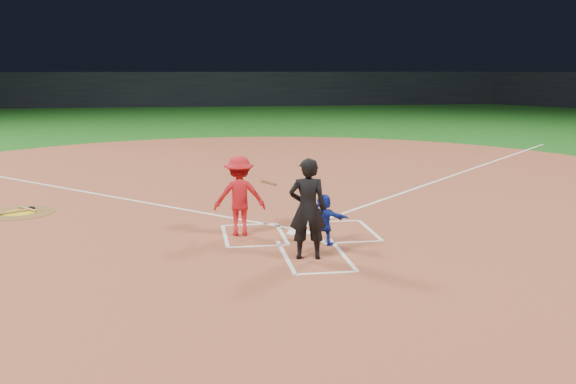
{
  "coord_description": "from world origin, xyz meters",
  "views": [
    {
      "loc": [
        -2.32,
        -13.23,
        3.51
      ],
      "look_at": [
        -0.3,
        -0.4,
        1.0
      ],
      "focal_mm": 40.0,
      "sensor_mm": 36.0,
      "label": 1
    }
  ],
  "objects": [
    {
      "name": "umpire",
      "position": [
        -0.16,
        -1.87,
        0.96
      ],
      "size": [
        0.74,
        0.53,
        1.9
      ],
      "primitive_type": "imported",
      "rotation": [
        0.0,
        0.0,
        3.03
      ],
      "color": "black",
      "rests_on": "home_plate_dirt"
    },
    {
      "name": "chalk_markings",
      "position": [
        0.0,
        5.29,
        0.01
      ],
      "size": [
        28.35,
        17.32,
        0.01
      ],
      "color": "white",
      "rests_on": "home_plate_dirt"
    },
    {
      "name": "batter_at_plate",
      "position": [
        -1.26,
        0.06,
        0.86
      ],
      "size": [
        1.4,
        0.87,
        1.69
      ],
      "color": "red",
      "rests_on": "home_plate_dirt"
    },
    {
      "name": "home_plate_dirt",
      "position": [
        0.0,
        6.0,
        0.01
      ],
      "size": [
        28.0,
        28.0,
        0.01
      ],
      "primitive_type": "cylinder",
      "color": "brown",
      "rests_on": "ground"
    },
    {
      "name": "catcher",
      "position": [
        0.34,
        -0.98,
        0.53
      ],
      "size": [
        1.01,
        0.67,
        1.04
      ],
      "primitive_type": "imported",
      "rotation": [
        0.0,
        0.0,
        2.72
      ],
      "color": "#1328A1",
      "rests_on": "home_plate_dirt"
    },
    {
      "name": "on_deck_bat_a",
      "position": [
        -6.32,
        3.25,
        0.05
      ],
      "size": [
        0.6,
        0.68,
        0.06
      ],
      "primitive_type": "cylinder",
      "rotation": [
        1.57,
        0.0,
        0.71
      ],
      "color": "#A0763A",
      "rests_on": "on_deck_circle"
    },
    {
      "name": "on_deck_logo",
      "position": [
        -6.47,
        3.0,
        0.02
      ],
      "size": [
        0.8,
        0.8,
        0.0
      ],
      "primitive_type": "cylinder",
      "color": "gold",
      "rests_on": "on_deck_circle"
    },
    {
      "name": "on_deck_bat_b",
      "position": [
        -6.67,
        2.9,
        0.05
      ],
      "size": [
        0.73,
        0.52,
        0.06
      ],
      "primitive_type": "cylinder",
      "rotation": [
        1.57,
        0.0,
        -0.98
      ],
      "color": "olive",
      "rests_on": "on_deck_circle"
    },
    {
      "name": "on_deck_circle",
      "position": [
        -6.47,
        3.0,
        0.02
      ],
      "size": [
        1.7,
        1.7,
        0.01
      ],
      "primitive_type": "cylinder",
      "color": "brown",
      "rests_on": "home_plate_dirt"
    },
    {
      "name": "ground",
      "position": [
        0.0,
        0.0,
        0.0
      ],
      "size": [
        120.0,
        120.0,
        0.0
      ],
      "primitive_type": "plane",
      "color": "#134D14",
      "rests_on": "ground"
    },
    {
      "name": "bat_weight_donut",
      "position": [
        -6.27,
        3.4,
        0.05
      ],
      "size": [
        0.19,
        0.19,
        0.05
      ],
      "primitive_type": "torus",
      "color": "black",
      "rests_on": "on_deck_circle"
    },
    {
      "name": "stadium_wall_far",
      "position": [
        0.0,
        48.0,
        1.6
      ],
      "size": [
        80.0,
        1.2,
        3.2
      ],
      "primitive_type": "cube",
      "color": "black",
      "rests_on": "ground"
    },
    {
      "name": "home_plate",
      "position": [
        0.0,
        0.0,
        0.02
      ],
      "size": [
        0.6,
        0.6,
        0.02
      ],
      "primitive_type": "cylinder",
      "rotation": [
        0.0,
        0.0,
        3.14
      ],
      "color": "white",
      "rests_on": "home_plate_dirt"
    }
  ]
}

